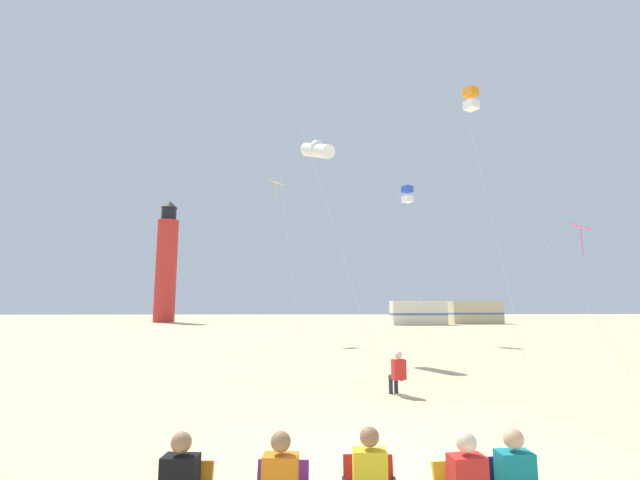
# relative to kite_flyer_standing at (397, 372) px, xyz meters

# --- Properties ---
(ground) EXTENTS (200.00, 200.00, 0.00)m
(ground) POSITION_rel_kite_flyer_standing_xyz_m (-1.89, -4.60, -0.61)
(ground) COLOR #D3BC8C
(kite_flyer_standing) EXTENTS (0.42, 0.55, 1.16)m
(kite_flyer_standing) POSITION_rel_kite_flyer_standing_xyz_m (0.00, 0.00, 0.00)
(kite_flyer_standing) COLOR red
(kite_flyer_standing) RESTS_ON ground
(kite_diamond_rainbow) EXTENTS (2.60, 2.60, 5.85)m
(kite_diamond_rainbow) POSITION_rel_kite_flyer_standing_xyz_m (9.28, 5.81, 4.84)
(kite_diamond_rainbow) COLOR silver
(kite_diamond_rainbow) RESTS_ON ground
(kite_tube_white) EXTENTS (3.56, 3.93, 10.89)m
(kite_tube_white) POSITION_rel_kite_flyer_standing_xyz_m (-1.76, 9.43, 9.57)
(kite_tube_white) COLOR silver
(kite_tube_white) RESTS_ON ground
(kite_box_blue) EXTENTS (1.81, 1.34, 10.54)m
(kite_box_blue) POSITION_rel_kite_flyer_standing_xyz_m (4.85, 17.37, 9.33)
(kite_box_blue) COLOR silver
(kite_box_blue) RESTS_ON ground
(kite_diamond_gold) EXTENTS (2.30, 2.30, 11.15)m
(kite_diamond_gold) POSITION_rel_kite_flyer_standing_xyz_m (-4.21, 18.30, 9.82)
(kite_diamond_gold) COLOR silver
(kite_diamond_gold) RESTS_ON ground
(kite_box_orange) EXTENTS (2.47, 1.81, 13.48)m
(kite_box_orange) POSITION_rel_kite_flyer_standing_xyz_m (6.18, 8.99, 12.26)
(kite_box_orange) COLOR silver
(kite_box_orange) RESTS_ON ground
(lighthouse_distant) EXTENTS (2.80, 2.80, 16.80)m
(lighthouse_distant) POSITION_rel_kite_flyer_standing_xyz_m (-20.85, 49.20, 7.22)
(lighthouse_distant) COLOR red
(lighthouse_distant) RESTS_ON ground
(rv_van_cream) EXTENTS (6.46, 2.41, 2.80)m
(rv_van_cream) POSITION_rel_kite_flyer_standing_xyz_m (11.48, 39.98, 0.78)
(rv_van_cream) COLOR beige
(rv_van_cream) RESTS_ON ground
(rv_van_tan) EXTENTS (6.52, 2.58, 2.80)m
(rv_van_tan) POSITION_rel_kite_flyer_standing_xyz_m (19.50, 42.83, 0.78)
(rv_van_tan) COLOR #C6B28C
(rv_van_tan) RESTS_ON ground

